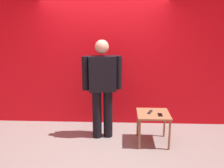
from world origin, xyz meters
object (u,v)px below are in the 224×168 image
standing_person (102,85)px  cell_phone (160,115)px  tv_remote (150,112)px  side_table (153,117)px

standing_person → cell_phone: 1.14m
standing_person → tv_remote: 0.97m
standing_person → cell_phone: (1.01, -0.28, -0.45)m
side_table → tv_remote: (-0.05, 0.03, 0.09)m
standing_person → cell_phone: standing_person is taller
side_table → cell_phone: bearing=-37.6°
standing_person → side_table: size_ratio=3.22×
side_table → tv_remote: bearing=147.9°
cell_phone → tv_remote: bearing=146.0°
side_table → cell_phone: 0.16m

